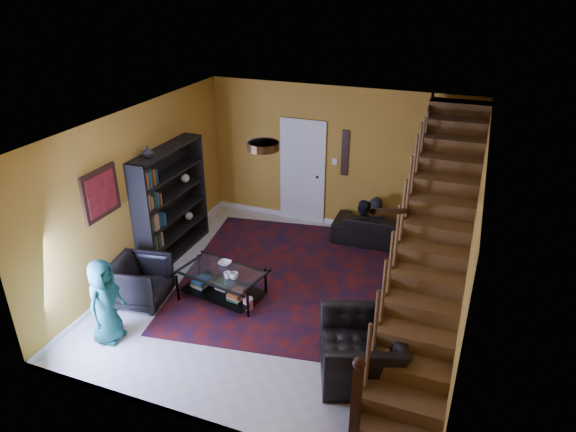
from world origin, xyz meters
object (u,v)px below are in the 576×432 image
(bookshelf, at_px, (172,204))
(sofa, at_px, (387,230))
(armchair_left, at_px, (141,282))
(armchair_right, at_px, (361,350))
(coffee_table, at_px, (222,283))

(bookshelf, distance_m, sofa, 4.00)
(armchair_left, height_order, armchair_right, armchair_right)
(sofa, distance_m, armchair_right, 3.60)
(sofa, height_order, coffee_table, sofa)
(armchair_left, distance_m, coffee_table, 1.25)
(sofa, bearing_deg, coffee_table, 50.86)
(armchair_left, bearing_deg, coffee_table, -73.81)
(bookshelf, relative_size, armchair_right, 1.75)
(bookshelf, xyz_separation_m, sofa, (3.55, 1.70, -0.67))
(coffee_table, bearing_deg, sofa, 52.43)
(sofa, distance_m, armchair_left, 4.56)
(bookshelf, bearing_deg, coffee_table, -34.26)
(bookshelf, xyz_separation_m, armchair_right, (3.90, -1.88, -0.59))
(armchair_left, bearing_deg, bookshelf, 3.18)
(sofa, xyz_separation_m, armchair_right, (0.35, -3.58, 0.08))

